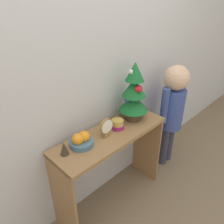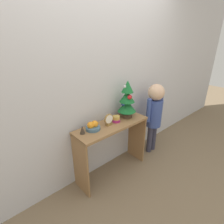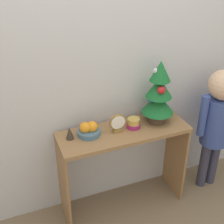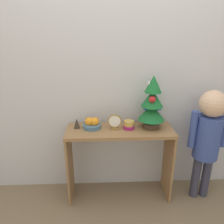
{
  "view_description": "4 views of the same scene",
  "coord_description": "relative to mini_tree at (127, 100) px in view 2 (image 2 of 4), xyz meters",
  "views": [
    {
      "loc": [
        -0.99,
        -0.82,
        1.68
      ],
      "look_at": [
        -0.03,
        0.13,
        0.95
      ],
      "focal_mm": 35.0,
      "sensor_mm": 36.0,
      "label": 1
    },
    {
      "loc": [
        -1.27,
        -1.25,
        1.71
      ],
      "look_at": [
        0.03,
        0.2,
        0.88
      ],
      "focal_mm": 28.0,
      "sensor_mm": 36.0,
      "label": 2
    },
    {
      "loc": [
        -0.79,
        -1.6,
        1.99
      ],
      "look_at": [
        -0.08,
        0.2,
        0.89
      ],
      "focal_mm": 50.0,
      "sensor_mm": 36.0,
      "label": 3
    },
    {
      "loc": [
        -0.15,
        -1.65,
        1.59
      ],
      "look_at": [
        -0.07,
        0.19,
        0.9
      ],
      "focal_mm": 35.0,
      "sensor_mm": 36.0,
      "label": 4
    }
  ],
  "objects": [
    {
      "name": "mini_tree",
      "position": [
        0.0,
        0.0,
        0.0
      ],
      "size": [
        0.24,
        0.24,
        0.49
      ],
      "color": "#4C3828",
      "rests_on": "console_table"
    },
    {
      "name": "singing_bowl",
      "position": [
        -0.21,
        -0.02,
        -0.2
      ],
      "size": [
        0.1,
        0.1,
        0.08
      ],
      "color": "#9E2366",
      "rests_on": "console_table"
    },
    {
      "name": "fruit_bowl",
      "position": [
        -0.55,
        0.01,
        -0.19
      ],
      "size": [
        0.17,
        0.17,
        0.1
      ],
      "color": "#476B84",
      "rests_on": "console_table"
    },
    {
      "name": "console_table",
      "position": [
        -0.29,
        -0.03,
        -0.42
      ],
      "size": [
        0.98,
        0.33,
        0.74
      ],
      "color": "olive",
      "rests_on": "ground_plane"
    },
    {
      "name": "desk_clock",
      "position": [
        -0.34,
        -0.03,
        -0.16
      ],
      "size": [
        0.12,
        0.04,
        0.14
      ],
      "color": "olive",
      "rests_on": "console_table"
    },
    {
      "name": "child_figure",
      "position": [
        0.52,
        -0.08,
        -0.26
      ],
      "size": [
        0.36,
        0.24,
        1.11
      ],
      "color": "#38384C",
      "rests_on": "ground_plane"
    },
    {
      "name": "ground_plane",
      "position": [
        -0.29,
        -0.2,
        -0.97
      ],
      "size": [
        12.0,
        12.0,
        0.0
      ],
      "primitive_type": "plane",
      "color": "#7A664C"
    },
    {
      "name": "back_wall",
      "position": [
        -0.29,
        0.18,
        0.28
      ],
      "size": [
        7.0,
        0.05,
        2.5
      ],
      "primitive_type": "cube",
      "color": "silver",
      "rests_on": "ground_plane"
    },
    {
      "name": "figurine",
      "position": [
        -0.69,
        0.01,
        -0.19
      ],
      "size": [
        0.06,
        0.06,
        0.1
      ],
      "color": "#382D23",
      "rests_on": "console_table"
    }
  ]
}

